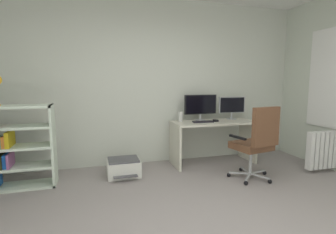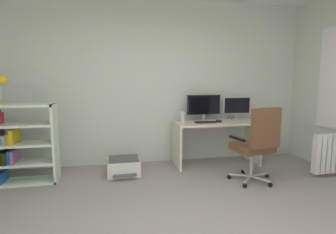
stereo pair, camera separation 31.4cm
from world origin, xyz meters
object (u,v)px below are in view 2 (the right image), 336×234
Objects in this scene: desk at (216,133)px; desk_lamp at (2,82)px; office_chair at (257,142)px; monitor_secondary at (237,106)px; monitor_main at (204,106)px; printer at (124,166)px; desktop_speaker at (183,117)px; computer_mouse at (219,121)px; keyboard at (205,122)px; bookshelf at (11,146)px.

desk_lamp is (-3.12, -0.24, 0.86)m from desk.
monitor_secondary is at bearing 78.97° from office_chair.
desk_lamp is at bearing -172.30° from monitor_main.
printer is at bearing -173.01° from desk.
computer_mouse is at bearing -14.06° from desktop_speaker.
printer is (-1.34, -0.14, -0.62)m from keyboard.
desktop_speaker is at bearing 156.25° from keyboard.
monitor_secondary is 2.87× the size of desktop_speaker.
monitor_main is at bearing 7.16° from desktop_speaker.
bookshelf is at bearing 0.14° from desk_lamp.
monitor_main is 2.96m from bookshelf.
desk_lamp is at bearing -173.61° from monitor_secondary.
keyboard is 3.40× the size of computer_mouse.
office_chair is 0.97× the size of bookshelf.
computer_mouse is (-0.41, -0.19, -0.22)m from monitor_secondary.
office_chair is (0.20, -0.87, -0.16)m from computer_mouse.
bookshelf is 0.86m from desk_lamp.
monitor_main reaches higher than keyboard.
bookshelf is at bearing -178.07° from printer.
monitor_main is at bearing 7.70° from desk_lamp.
keyboard is (-0.65, -0.21, -0.23)m from monitor_secondary.
keyboard reaches higher than desk.
monitor_secondary reaches higher than printer.
desktop_speaker is 0.35× the size of printer.
keyboard is 2.98m from desk_lamp.
bookshelf is at bearing -173.52° from monitor_secondary.
desk_lamp reaches higher than computer_mouse.
printer is at bearing -165.91° from monitor_main.
printer is at bearing -163.39° from desktop_speaker.
office_chair is at bearing -101.03° from monitor_secondary.
keyboard reaches higher than printer.
computer_mouse is (0.20, -0.19, -0.25)m from monitor_main.
printer is at bearing 158.06° from office_chair.
computer_mouse is 0.09× the size of bookshelf.
desk_lamp is (-2.57, -0.35, 0.58)m from desktop_speaker.
monitor_main is 1.74× the size of keyboard.
keyboard is at bearing -25.93° from desktop_speaker.
bookshelf is (-2.89, -0.40, -0.46)m from monitor_main.
desktop_speaker is at bearing 127.44° from office_chair.
desktop_speaker is at bearing -177.24° from monitor_secondary.
desk is 3.08m from bookshelf.
bookshelf reaches higher than keyboard.
monitor_secondary is at bearing 19.87° from desk.
desk is 0.63m from desktop_speaker.
monitor_main reaches higher than computer_mouse.
desktop_speaker is at bearing 168.98° from desk.
computer_mouse is 0.91m from office_chair.
monitor_secondary is 0.50m from computer_mouse.
office_chair is at bearing -69.40° from monitor_main.
printer is (1.51, 0.05, -0.41)m from bookshelf.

